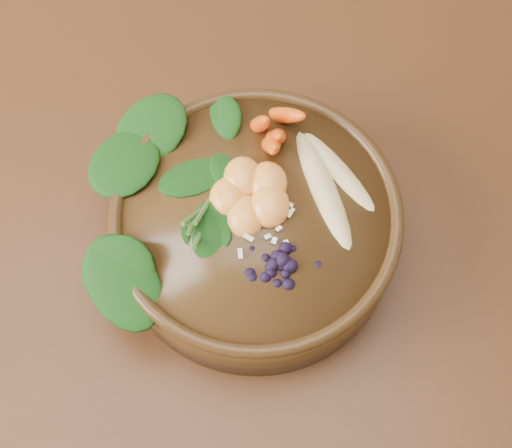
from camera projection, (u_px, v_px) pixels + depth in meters
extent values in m
plane|color=#381E0F|center=(145.00, 364.00, 1.41)|extent=(4.00, 4.00, 0.00)
cube|color=#502C15|center=(46.00, 204.00, 0.75)|extent=(1.60, 0.90, 0.04)
cylinder|color=#3D2811|center=(256.00, 228.00, 0.68)|extent=(0.35, 0.35, 0.07)
ellipsoid|color=#E0CC84|center=(340.00, 165.00, 0.65)|extent=(0.10, 0.13, 0.02)
ellipsoid|color=#E0CC84|center=(325.00, 181.00, 0.64)|extent=(0.07, 0.14, 0.02)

